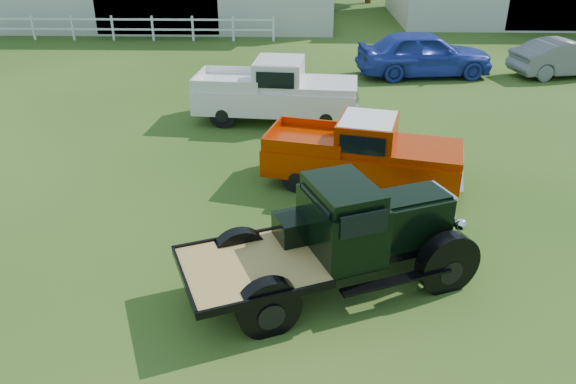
# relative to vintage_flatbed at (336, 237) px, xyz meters

# --- Properties ---
(ground) EXTENTS (120.00, 120.00, 0.00)m
(ground) POSITION_rel_vintage_flatbed_xyz_m (-1.03, 0.28, -0.97)
(ground) COLOR #1E3E0F
(fence_rail) EXTENTS (14.20, 0.16, 1.20)m
(fence_rail) POSITION_rel_vintage_flatbed_xyz_m (-9.03, 20.28, -0.37)
(fence_rail) COLOR white
(fence_rail) RESTS_ON ground
(vintage_flatbed) EXTENTS (5.25, 3.64, 1.93)m
(vintage_flatbed) POSITION_rel_vintage_flatbed_xyz_m (0.00, 0.00, 0.00)
(vintage_flatbed) COLOR black
(vintage_flatbed) RESTS_ON ground
(red_pickup) EXTENTS (4.90, 2.84, 1.68)m
(red_pickup) POSITION_rel_vintage_flatbed_xyz_m (0.82, 4.00, -0.13)
(red_pickup) COLOR #AC2700
(red_pickup) RESTS_ON ground
(white_pickup) EXTENTS (5.22, 2.42, 1.86)m
(white_pickup) POSITION_rel_vintage_flatbed_xyz_m (-1.38, 8.52, -0.04)
(white_pickup) COLOR silver
(white_pickup) RESTS_ON ground
(misc_car_blue) EXTENTS (5.34, 2.66, 1.75)m
(misc_car_blue) POSITION_rel_vintage_flatbed_xyz_m (4.12, 13.90, -0.09)
(misc_car_blue) COLOR #2438A0
(misc_car_blue) RESTS_ON ground
(misc_car_grey) EXTENTS (4.48, 2.38, 1.40)m
(misc_car_grey) POSITION_rel_vintage_flatbed_xyz_m (9.68, 14.05, -0.26)
(misc_car_grey) COLOR slate
(misc_car_grey) RESTS_ON ground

